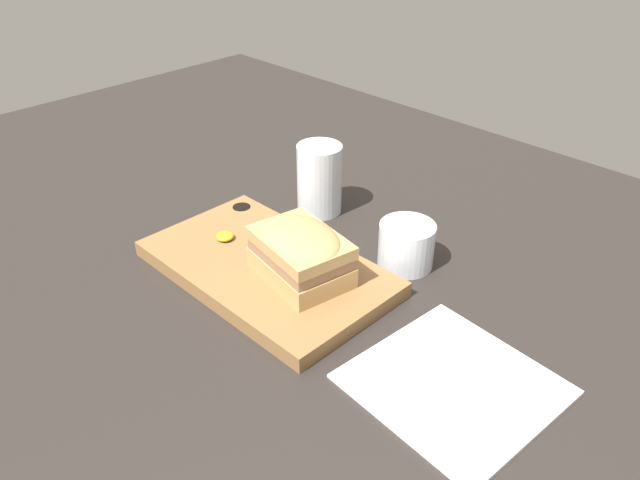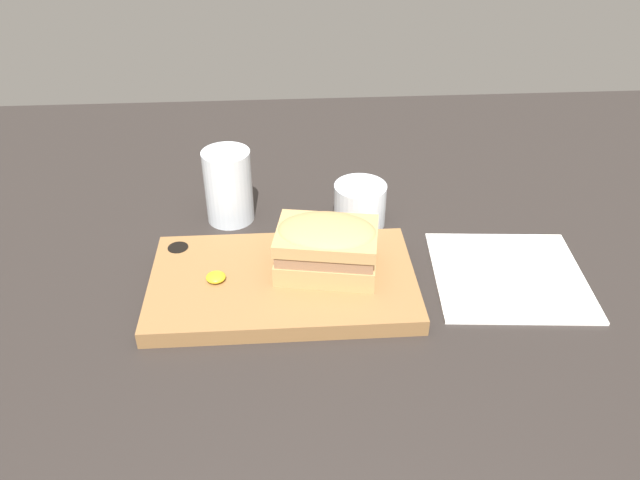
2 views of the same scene
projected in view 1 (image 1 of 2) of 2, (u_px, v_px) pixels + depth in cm
name	position (u px, v px, depth cm)	size (l,w,h in cm)	color
dining_table	(317.00, 293.00, 86.18)	(194.39, 129.81, 2.00)	#282321
serving_board	(267.00, 268.00, 87.55)	(35.06, 20.64, 2.33)	olive
sandwich	(300.00, 251.00, 81.88)	(14.46, 11.34, 7.33)	tan
mustard_dollop	(225.00, 236.00, 91.53)	(2.58, 2.58, 1.03)	gold
water_glass	(319.00, 183.00, 101.14)	(7.30, 7.30, 11.55)	silver
wine_glass	(406.00, 246.00, 88.68)	(8.01, 8.01, 6.56)	silver
napkin	(454.00, 384.00, 69.86)	(21.94, 21.47, 0.40)	white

